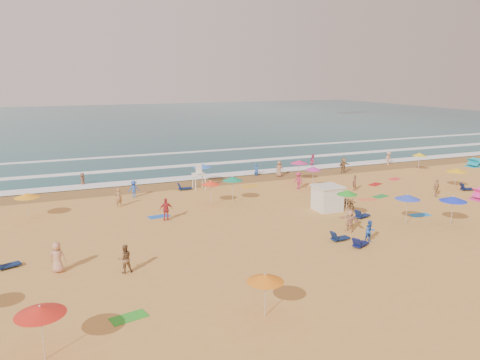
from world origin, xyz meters
name	(u,v)px	position (x,y,z in m)	size (l,w,h in m)	color
ground	(291,209)	(0.00, 0.00, 0.00)	(220.00, 220.00, 0.00)	gold
ocean	(128,122)	(0.00, 84.00, 0.00)	(220.00, 140.00, 0.18)	#0C4756
wet_sand	(236,180)	(0.00, 12.50, 0.01)	(220.00, 220.00, 0.00)	olive
surf_foam	(210,165)	(0.00, 21.32, 0.10)	(200.00, 18.70, 0.05)	white
cabana	(327,199)	(2.66, -1.33, 1.00)	(2.00, 2.00, 2.00)	silver
cabana_roof	(328,186)	(2.66, -1.33, 2.06)	(2.20, 2.20, 0.12)	silver
bicycle	(348,203)	(4.56, -1.63, 0.50)	(0.66, 1.90, 1.00)	black
lifeguard_stand	(199,179)	(-5.09, 9.85, 1.05)	(1.20, 1.20, 2.10)	white
beach_umbrellas	(291,188)	(-0.41, -0.65, 2.08)	(67.50, 29.29, 0.71)	green
loungers	(365,207)	(5.71, -2.40, 0.17)	(52.30, 20.51, 0.34)	#0F214F
towels	(324,208)	(2.76, -0.69, 0.01)	(50.20, 23.31, 0.03)	#BD4717
popup_tents	(478,175)	(23.98, 2.21, 0.60)	(14.70, 13.76, 1.20)	#E53399
beachgoers	(279,186)	(1.29, 4.82, 0.82)	(40.95, 25.93, 2.10)	brown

